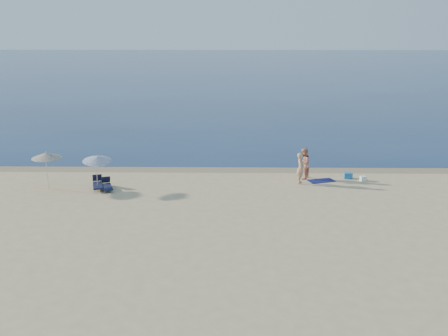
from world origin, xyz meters
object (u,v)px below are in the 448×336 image
(blue_cooler, at_px, (348,176))
(umbrella_near, at_px, (97,159))
(person_right, at_px, (304,164))
(person_left, at_px, (300,168))

(blue_cooler, height_order, umbrella_near, umbrella_near)
(person_right, relative_size, blue_cooler, 3.85)
(person_right, bearing_deg, umbrella_near, -52.94)
(person_right, bearing_deg, person_left, 7.28)
(person_right, xyz_separation_m, blue_cooler, (2.79, 0.11, -0.79))
(person_right, relative_size, umbrella_near, 0.88)
(person_left, bearing_deg, person_right, -10.04)
(person_left, relative_size, person_right, 0.97)
(person_right, bearing_deg, blue_cooler, 116.97)
(person_left, distance_m, umbrella_near, 11.96)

